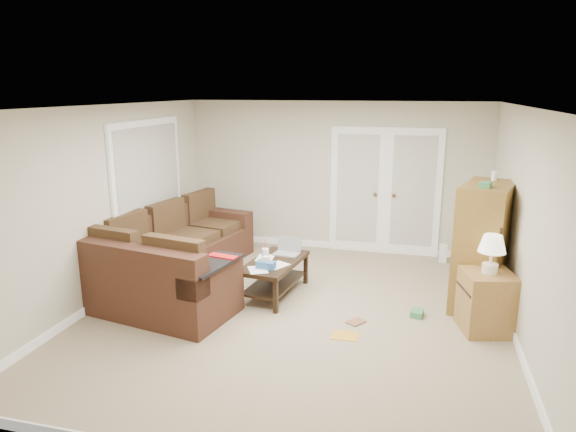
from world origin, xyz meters
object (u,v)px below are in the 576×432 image
(coffee_table, at_px, (275,276))
(tv_armoire, at_px, (483,246))
(sectional_sofa, at_px, (170,261))
(side_cabinet, at_px, (487,297))

(coffee_table, distance_m, tv_armoire, 2.67)
(sectional_sofa, distance_m, side_cabinet, 4.10)
(coffee_table, bearing_deg, tv_armoire, 13.40)
(sectional_sofa, xyz_separation_m, tv_armoire, (4.08, 0.37, 0.43))
(sectional_sofa, xyz_separation_m, side_cabinet, (4.08, -0.33, 0.04))
(tv_armoire, bearing_deg, sectional_sofa, -157.77)
(sectional_sofa, height_order, tv_armoire, tv_armoire)
(coffee_table, distance_m, side_cabinet, 2.65)
(side_cabinet, bearing_deg, sectional_sofa, 161.34)
(sectional_sofa, bearing_deg, coffee_table, 15.06)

